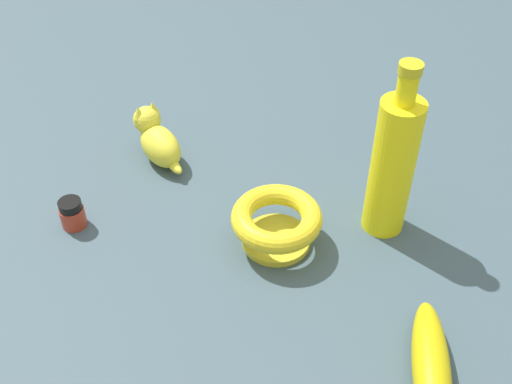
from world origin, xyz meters
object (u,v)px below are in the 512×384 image
Objects in this scene: cat_figurine at (157,139)px; nail_polish_jar at (72,213)px; banana at (431,369)px; bowl at (277,221)px; bottle_tall at (393,165)px.

cat_figurine reaches higher than nail_polish_jar.
nail_polish_jar is at bearing -111.26° from banana.
cat_figurine is 0.56m from banana.
bowl is 0.67× the size of banana.
bowl is at bearing -70.79° from bottle_tall.
banana is (0.21, 0.50, -0.00)m from nail_polish_jar.
bowl is 2.79× the size of nail_polish_jar.
bowl reaches higher than banana.
banana is (0.26, 0.04, -0.09)m from bottle_tall.
nail_polish_jar is (-0.00, -0.30, -0.02)m from bowl.
bottle_tall is at bearing 109.21° from bowl.
bottle_tall reaches higher than bowl.
nail_polish_jar reaches higher than banana.
banana is at bearing 67.40° from nail_polish_jar.
cat_figurine is at bearing -108.24° from bottle_tall.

